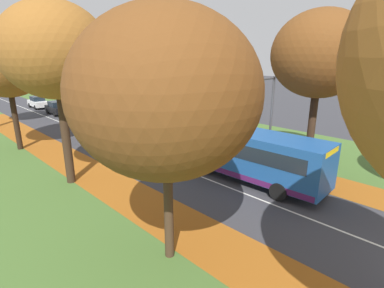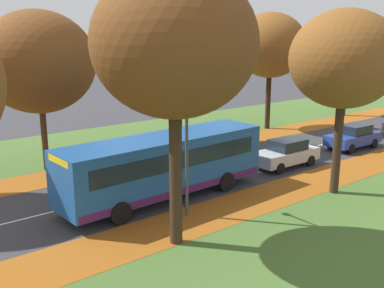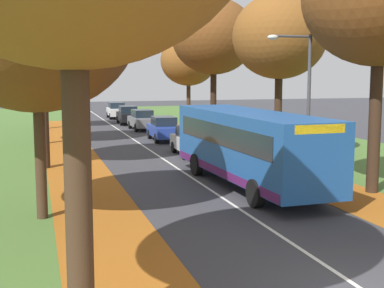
{
  "view_description": "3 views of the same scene",
  "coord_description": "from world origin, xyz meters",
  "px_view_note": "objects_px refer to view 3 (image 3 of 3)",
  "views": [
    {
      "loc": [
        -12.47,
        0.7,
        7.31
      ],
      "look_at": [
        1.24,
        14.58,
        1.41
      ],
      "focal_mm": 28.0,
      "sensor_mm": 36.0,
      "label": 1
    },
    {
      "loc": [
        18.19,
        -0.7,
        7.62
      ],
      "look_at": [
        1.6,
        12.51,
        2.36
      ],
      "focal_mm": 42.0,
      "sensor_mm": 36.0,
      "label": 2
    },
    {
      "loc": [
        -6.39,
        -8.71,
        4.44
      ],
      "look_at": [
        -0.05,
        12.93,
        1.5
      ],
      "focal_mm": 50.0,
      "sensor_mm": 36.0,
      "label": 3
    }
  ],
  "objects_px": {
    "tree_left_distant": "(41,44)",
    "streetlamp_right": "(301,93)",
    "tree_right_mid": "(280,37)",
    "car_white_trailing": "(117,110)",
    "tree_right_far": "(214,37)",
    "car_grey_third_in_line": "(142,120)",
    "bus": "(249,144)",
    "tree_right_distant": "(188,61)",
    "car_blue_following": "(164,129)",
    "car_silver_lead": "(193,141)",
    "car_black_fourth_in_line": "(128,115)",
    "tree_left_near": "(35,19)",
    "tree_left_far": "(36,39)",
    "tree_left_mid": "(40,9)"
  },
  "relations": [
    {
      "from": "tree_left_distant",
      "to": "streetlamp_right",
      "type": "xyz_separation_m",
      "value": [
        9.46,
        -26.39,
        -3.15
      ]
    },
    {
      "from": "tree_right_mid",
      "to": "car_white_trailing",
      "type": "distance_m",
      "value": 28.81
    },
    {
      "from": "tree_right_far",
      "to": "car_grey_third_in_line",
      "type": "height_order",
      "value": "tree_right_far"
    },
    {
      "from": "bus",
      "to": "tree_right_distant",
      "type": "bearing_deg",
      "value": 79.46
    },
    {
      "from": "car_blue_following",
      "to": "tree_left_distant",
      "type": "bearing_deg",
      "value": 126.24
    },
    {
      "from": "car_silver_lead",
      "to": "tree_right_far",
      "type": "bearing_deg",
      "value": 64.38
    },
    {
      "from": "car_silver_lead",
      "to": "car_black_fourth_in_line",
      "type": "height_order",
      "value": "same"
    },
    {
      "from": "tree_left_near",
      "to": "tree_right_far",
      "type": "distance_m",
      "value": 22.98
    },
    {
      "from": "tree_right_distant",
      "to": "streetlamp_right",
      "type": "height_order",
      "value": "tree_right_distant"
    },
    {
      "from": "streetlamp_right",
      "to": "car_black_fourth_in_line",
      "type": "height_order",
      "value": "streetlamp_right"
    },
    {
      "from": "tree_left_distant",
      "to": "bus",
      "type": "xyz_separation_m",
      "value": [
        7.46,
        -25.9,
        -5.19
      ]
    },
    {
      "from": "car_white_trailing",
      "to": "car_blue_following",
      "type": "bearing_deg",
      "value": -88.95
    },
    {
      "from": "tree_left_far",
      "to": "streetlamp_right",
      "type": "distance_m",
      "value": 19.28
    },
    {
      "from": "tree_left_far",
      "to": "tree_right_mid",
      "type": "xyz_separation_m",
      "value": [
        12.44,
        -8.87,
        -0.22
      ]
    },
    {
      "from": "car_silver_lead",
      "to": "car_grey_third_in_line",
      "type": "bearing_deg",
      "value": 90.08
    },
    {
      "from": "tree_left_distant",
      "to": "car_silver_lead",
      "type": "bearing_deg",
      "value": -66.28
    },
    {
      "from": "tree_right_far",
      "to": "car_blue_following",
      "type": "height_order",
      "value": "tree_right_far"
    },
    {
      "from": "tree_left_near",
      "to": "car_black_fourth_in_line",
      "type": "xyz_separation_m",
      "value": [
        7.89,
        30.86,
        -5.26
      ]
    },
    {
      "from": "tree_left_near",
      "to": "tree_left_distant",
      "type": "xyz_separation_m",
      "value": [
        0.52,
        28.56,
        0.81
      ]
    },
    {
      "from": "tree_left_mid",
      "to": "streetlamp_right",
      "type": "bearing_deg",
      "value": -36.2
    },
    {
      "from": "tree_left_mid",
      "to": "bus",
      "type": "bearing_deg",
      "value": -40.6
    },
    {
      "from": "streetlamp_right",
      "to": "car_blue_following",
      "type": "relative_size",
      "value": 1.41
    },
    {
      "from": "tree_left_far",
      "to": "car_white_trailing",
      "type": "bearing_deg",
      "value": 67.83
    },
    {
      "from": "tree_left_far",
      "to": "car_white_trailing",
      "type": "xyz_separation_m",
      "value": [
        7.74,
        19.0,
        -5.84
      ]
    },
    {
      "from": "car_black_fourth_in_line",
      "to": "car_blue_following",
      "type": "bearing_deg",
      "value": -88.65
    },
    {
      "from": "tree_left_distant",
      "to": "car_white_trailing",
      "type": "height_order",
      "value": "tree_left_distant"
    },
    {
      "from": "tree_left_distant",
      "to": "tree_right_mid",
      "type": "xyz_separation_m",
      "value": [
        12.01,
        -18.97,
        -0.46
      ]
    },
    {
      "from": "bus",
      "to": "car_blue_following",
      "type": "xyz_separation_m",
      "value": [
        0.22,
        15.42,
        -0.89
      ]
    },
    {
      "from": "tree_left_distant",
      "to": "tree_left_far",
      "type": "bearing_deg",
      "value": -92.38
    },
    {
      "from": "car_silver_lead",
      "to": "car_grey_third_in_line",
      "type": "distance_m",
      "value": 14.28
    },
    {
      "from": "bus",
      "to": "streetlamp_right",
      "type": "bearing_deg",
      "value": -13.99
    },
    {
      "from": "tree_left_near",
      "to": "streetlamp_right",
      "type": "distance_m",
      "value": 10.48
    },
    {
      "from": "tree_left_mid",
      "to": "car_silver_lead",
      "type": "height_order",
      "value": "tree_left_mid"
    },
    {
      "from": "tree_right_mid",
      "to": "car_black_fourth_in_line",
      "type": "height_order",
      "value": "tree_right_mid"
    },
    {
      "from": "tree_right_mid",
      "to": "streetlamp_right",
      "type": "bearing_deg",
      "value": -108.98
    },
    {
      "from": "tree_right_distant",
      "to": "car_white_trailing",
      "type": "relative_size",
      "value": 1.83
    },
    {
      "from": "bus",
      "to": "car_blue_following",
      "type": "distance_m",
      "value": 15.45
    },
    {
      "from": "car_grey_third_in_line",
      "to": "streetlamp_right",
      "type": "bearing_deg",
      "value": -85.5
    },
    {
      "from": "tree_right_far",
      "to": "tree_right_distant",
      "type": "height_order",
      "value": "tree_right_far"
    },
    {
      "from": "tree_left_mid",
      "to": "tree_right_distant",
      "type": "bearing_deg",
      "value": 55.83
    },
    {
      "from": "streetlamp_right",
      "to": "car_silver_lead",
      "type": "xyz_separation_m",
      "value": [
        -1.81,
        8.99,
        -2.92
      ]
    },
    {
      "from": "car_blue_following",
      "to": "car_black_fourth_in_line",
      "type": "height_order",
      "value": "same"
    },
    {
      "from": "car_silver_lead",
      "to": "car_black_fourth_in_line",
      "type": "bearing_deg",
      "value": 90.79
    },
    {
      "from": "car_grey_third_in_line",
      "to": "car_white_trailing",
      "type": "distance_m",
      "value": 12.03
    },
    {
      "from": "car_white_trailing",
      "to": "streetlamp_right",
      "type": "bearing_deg",
      "value": -86.53
    },
    {
      "from": "tree_right_mid",
      "to": "tree_right_far",
      "type": "bearing_deg",
      "value": 92.18
    },
    {
      "from": "car_white_trailing",
      "to": "tree_left_mid",
      "type": "bearing_deg",
      "value": -105.06
    },
    {
      "from": "car_grey_third_in_line",
      "to": "tree_right_mid",
      "type": "bearing_deg",
      "value": -74.52
    },
    {
      "from": "tree_left_distant",
      "to": "car_grey_third_in_line",
      "type": "bearing_deg",
      "value": -22.27
    },
    {
      "from": "tree_right_distant",
      "to": "tree_left_near",
      "type": "bearing_deg",
      "value": -114.63
    }
  ]
}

